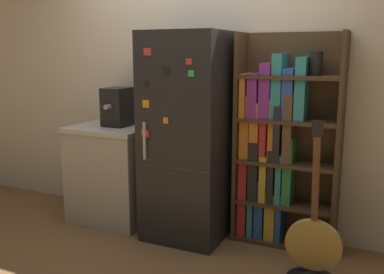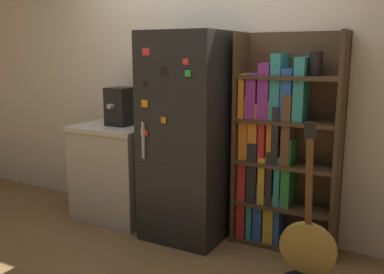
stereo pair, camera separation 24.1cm
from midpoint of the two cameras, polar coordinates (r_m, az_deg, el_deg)
ground_plane at (r=3.77m, az=-3.28°, el=-13.53°), size 16.00×16.00×0.00m
wall_back at (r=3.85m, az=-0.16°, el=7.13°), size 8.00×0.05×2.60m
refrigerator at (r=3.61m, az=-2.42°, el=-0.01°), size 0.66×0.65×1.75m
bookshelf at (r=3.54m, az=9.40°, el=-1.18°), size 0.83×0.29×1.73m
kitchen_counter at (r=4.14m, az=-12.11°, el=-4.75°), size 0.74×0.60×0.90m
espresso_machine at (r=4.03m, az=-11.59°, el=3.96°), size 0.22×0.32×0.35m
guitar at (r=3.19m, az=13.64°, el=-15.27°), size 0.39×0.35×1.15m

